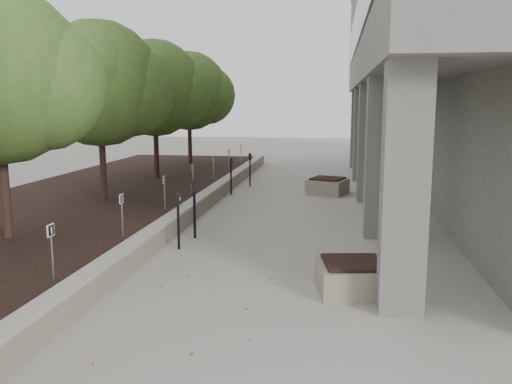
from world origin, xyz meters
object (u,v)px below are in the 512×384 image
Objects in this scene: parking_meter_4 at (231,176)px; planter_back at (328,186)px; crabapple_tree_3 at (100,110)px; crabapple_tree_4 at (155,109)px; crabapple_tree_5 at (189,108)px; parking_meter_3 at (194,209)px; parking_meter_5 at (250,170)px; parking_meter_2 at (178,221)px; planter_front at (353,276)px.

planter_back is (3.51, 0.78, -0.40)m from parking_meter_4.
crabapple_tree_3 is 5.00m from crabapple_tree_4.
crabapple_tree_3 is at bearing -151.93° from parking_meter_4.
crabapple_tree_3 is at bearing -90.00° from crabapple_tree_5.
parking_meter_3 is 1.09× the size of parking_meter_5.
crabapple_tree_5 is (0.00, 10.00, 0.00)m from crabapple_tree_3.
parking_meter_3 is (3.67, -7.90, -2.38)m from crabapple_tree_4.
parking_meter_2 is at bearing -112.47° from parking_meter_5.
parking_meter_4 is at bearing -62.75° from crabapple_tree_5.
planter_back is at bearing -6.06° from parking_meter_4.
crabapple_tree_4 is 5.00m from crabapple_tree_5.
parking_meter_2 is at bearing -68.25° from crabapple_tree_4.
parking_meter_5 is (0.36, 2.13, -0.02)m from parking_meter_4.
crabapple_tree_4 is 3.99× the size of parking_meter_5.
crabapple_tree_3 is 3.89× the size of parking_meter_4.
crabapple_tree_4 is at bearing 129.08° from parking_meter_2.
parking_meter_2 is at bearing -111.51° from planter_back.
crabapple_tree_3 is 10.00m from crabapple_tree_5.
crabapple_tree_4 is 4.37m from parking_meter_4.
crabapple_tree_4 is 4.18× the size of planter_back.
parking_meter_3 is 1.06× the size of parking_meter_4.
crabapple_tree_5 is at bearing 108.62° from parking_meter_5.
crabapple_tree_5 is at bearing 90.00° from crabapple_tree_4.
parking_meter_5 is 3.44m from planter_back.
crabapple_tree_3 is at bearing 140.10° from planter_front.
parking_meter_3 is (0.10, 1.07, 0.08)m from parking_meter_2.
parking_meter_3 is at bearing -74.10° from crabapple_tree_5.
crabapple_tree_4 is 3.89× the size of parking_meter_4.
parking_meter_5 is (0.11, 9.63, 0.02)m from parking_meter_2.
parking_meter_5 is 1.11× the size of planter_front.
planter_front is (3.80, -3.35, -0.46)m from parking_meter_3.
parking_meter_4 is 1.02× the size of parking_meter_5.
parking_meter_4 is (3.33, -1.47, -2.42)m from crabapple_tree_4.
crabapple_tree_5 is 9.33m from planter_back.
parking_meter_5 is at bearing 61.75° from parking_meter_4.
crabapple_tree_4 is 7.43m from planter_back.
crabapple_tree_3 is at bearing -147.74° from planter_back.
parking_meter_4 is 3.62m from planter_back.
parking_meter_4 is at bearing -23.76° from crabapple_tree_4.
crabapple_tree_5 is at bearing 114.70° from planter_front.
parking_meter_3 reaches higher than parking_meter_2.
planter_front is at bearing -13.08° from parking_meter_2.
planter_back is at bearing -39.73° from crabapple_tree_5.
crabapple_tree_5 reaches higher than planter_front.
parking_meter_4 is (-0.34, 6.43, -0.04)m from parking_meter_3.
planter_front is 10.58m from planter_back.
parking_meter_5 is at bearing 106.64° from parking_meter_2.
planter_back is at bearing -44.97° from parking_meter_5.
crabapple_tree_3 is 5.87m from parking_meter_2.
crabapple_tree_5 is at bearing 140.27° from planter_back.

